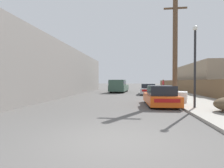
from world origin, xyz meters
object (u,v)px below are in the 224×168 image
(discarded_fridge, at_px, (182,97))
(pedestrian, at_px, (163,84))
(street_lamp, at_px, (195,60))
(pickup_truck, at_px, (119,86))
(car_parked_mid, at_px, (148,89))
(utility_pole, at_px, (175,48))
(parked_sports_car_red, at_px, (160,97))

(discarded_fridge, xyz_separation_m, pedestrian, (1.58, 18.19, 0.56))
(discarded_fridge, bearing_deg, street_lamp, -74.66)
(pedestrian, bearing_deg, discarded_fridge, -94.95)
(discarded_fridge, distance_m, pickup_truck, 12.75)
(car_parked_mid, height_order, street_lamp, street_lamp)
(utility_pole, height_order, street_lamp, utility_pole)
(pedestrian, bearing_deg, utility_pole, -95.97)
(car_parked_mid, relative_size, utility_pole, 0.58)
(street_lamp, bearing_deg, parked_sports_car_red, 137.64)
(car_parked_mid, bearing_deg, parked_sports_car_red, -86.14)
(pickup_truck, bearing_deg, parked_sports_car_red, 110.98)
(car_parked_mid, distance_m, pickup_truck, 4.92)
(discarded_fridge, xyz_separation_m, utility_pole, (-0.16, 1.58, 3.77))
(parked_sports_car_red, bearing_deg, pickup_truck, 104.20)
(car_parked_mid, xyz_separation_m, utility_pole, (1.59, -6.82, 3.65))
(pedestrian, bearing_deg, car_parked_mid, -108.76)
(pickup_truck, distance_m, pedestrian, 9.84)
(pickup_truck, xyz_separation_m, street_lamp, (5.49, -14.35, 1.86))
(pickup_truck, height_order, pedestrian, pedestrian)
(car_parked_mid, bearing_deg, utility_pole, -73.12)
(car_parked_mid, distance_m, pedestrian, 10.35)
(car_parked_mid, bearing_deg, street_lamp, -77.95)
(car_parked_mid, height_order, utility_pole, utility_pole)
(car_parked_mid, bearing_deg, pedestrian, 74.98)
(discarded_fridge, xyz_separation_m, car_parked_mid, (-1.75, 8.40, 0.12))
(street_lamp, relative_size, pedestrian, 2.56)
(pickup_truck, relative_size, utility_pole, 0.69)
(utility_pole, distance_m, pedestrian, 17.01)
(pickup_truck, bearing_deg, street_lamp, 115.21)
(discarded_fridge, relative_size, pedestrian, 1.01)
(parked_sports_car_red, xyz_separation_m, car_parked_mid, (-0.02, 9.81, 0.01))
(discarded_fridge, relative_size, utility_pole, 0.22)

